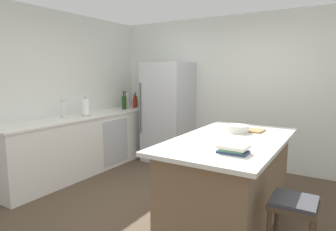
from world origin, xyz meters
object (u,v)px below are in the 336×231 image
at_px(paper_towel_roll, 86,108).
at_px(cutting_board, 249,130).
at_px(whiskey_bottle, 136,101).
at_px(soda_bottle, 127,101).
at_px(mixing_bowl, 238,129).
at_px(kitchen_island, 229,180).
at_px(bar_stool, 293,213).
at_px(olive_oil_bottle, 126,102).
at_px(refrigerator, 168,112).
at_px(wine_bottle, 124,102).
at_px(cookbook_stack, 233,149).
at_px(hot_sauce_bottle, 134,103).
at_px(sink_faucet, 62,108).
at_px(syrup_bottle, 135,103).

height_order(paper_towel_roll, cutting_board, paper_towel_roll).
distance_m(whiskey_bottle, soda_bottle, 0.28).
height_order(whiskey_bottle, mixing_bowl, whiskey_bottle).
distance_m(kitchen_island, paper_towel_roll, 2.65).
relative_size(bar_stool, whiskey_bottle, 2.22).
bearing_deg(whiskey_bottle, olive_oil_bottle, -83.34).
xyz_separation_m(kitchen_island, mixing_bowl, (-0.04, 0.35, 0.50)).
height_order(refrigerator, whiskey_bottle, refrigerator).
height_order(whiskey_bottle, wine_bottle, wine_bottle).
height_order(soda_bottle, cookbook_stack, soda_bottle).
bearing_deg(hot_sauce_bottle, whiskey_bottle, 118.79).
distance_m(hot_sauce_bottle, cookbook_stack, 3.50).
relative_size(kitchen_island, olive_oil_bottle, 5.79).
bearing_deg(refrigerator, sink_faucet, -118.68).
height_order(sink_faucet, whiskey_bottle, sink_faucet).
xyz_separation_m(refrigerator, mixing_bowl, (1.73, -1.25, 0.07)).
distance_m(refrigerator, cutting_board, 2.12).
bearing_deg(cookbook_stack, soda_bottle, 144.75).
bearing_deg(mixing_bowl, wine_bottle, 159.46).
height_order(sink_faucet, mixing_bowl, sink_faucet).
height_order(syrup_bottle, mixing_bowl, syrup_bottle).
distance_m(whiskey_bottle, mixing_bowl, 2.98).
bearing_deg(hot_sauce_bottle, olive_oil_bottle, -104.63).
height_order(bar_stool, hot_sauce_bottle, hot_sauce_bottle).
bearing_deg(wine_bottle, hot_sauce_bottle, 87.64).
distance_m(soda_bottle, wine_bottle, 0.20).
relative_size(sink_faucet, wine_bottle, 0.87).
bearing_deg(olive_oil_bottle, bar_stool, -30.15).
relative_size(bar_stool, mixing_bowl, 2.53).
relative_size(syrup_bottle, cutting_board, 0.64).
distance_m(soda_bottle, cookbook_stack, 3.51).
xyz_separation_m(soda_bottle, olive_oil_bottle, (0.03, -0.09, 0.00)).
relative_size(hot_sauce_bottle, olive_oil_bottle, 0.76).
distance_m(cookbook_stack, mixing_bowl, 0.92).
distance_m(bar_stool, whiskey_bottle, 4.13).
distance_m(hot_sauce_bottle, cutting_board, 2.83).
xyz_separation_m(paper_towel_roll, cookbook_stack, (2.77, -0.87, -0.10)).
xyz_separation_m(kitchen_island, cutting_board, (0.04, 0.52, 0.47)).
xyz_separation_m(paper_towel_roll, cutting_board, (2.61, 0.18, -0.12)).
bearing_deg(syrup_bottle, refrigerator, -5.53).
height_order(syrup_bottle, hot_sauce_bottle, hot_sauce_bottle).
height_order(sink_faucet, cookbook_stack, sink_faucet).
height_order(mixing_bowl, cutting_board, mixing_bowl).
height_order(paper_towel_roll, syrup_bottle, paper_towel_roll).
xyz_separation_m(paper_towel_roll, whiskey_bottle, (-0.10, 1.43, -0.02)).
bearing_deg(olive_oil_bottle, paper_towel_roll, -87.00).
relative_size(paper_towel_roll, mixing_bowl, 1.23).
bearing_deg(soda_bottle, refrigerator, 7.27).
xyz_separation_m(bar_stool, cutting_board, (-0.68, 1.06, 0.42)).
distance_m(refrigerator, whiskey_bottle, 0.92).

